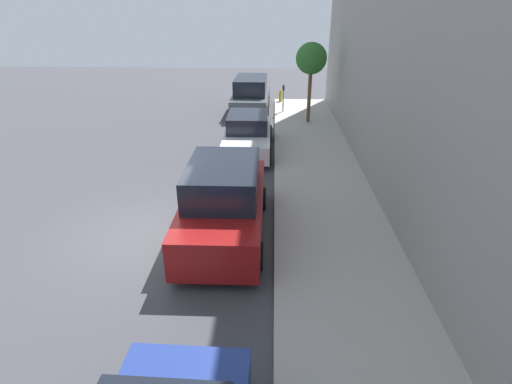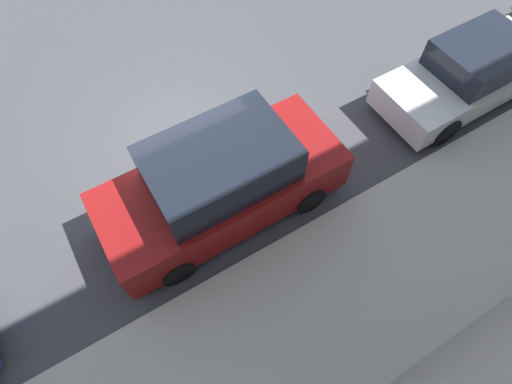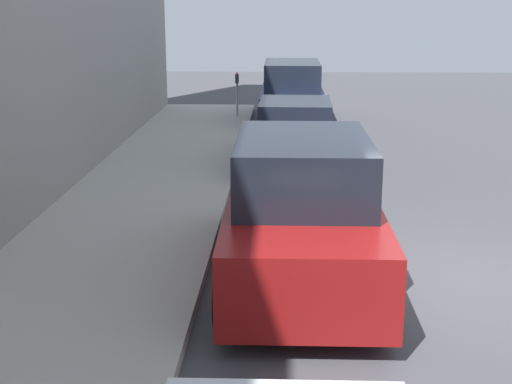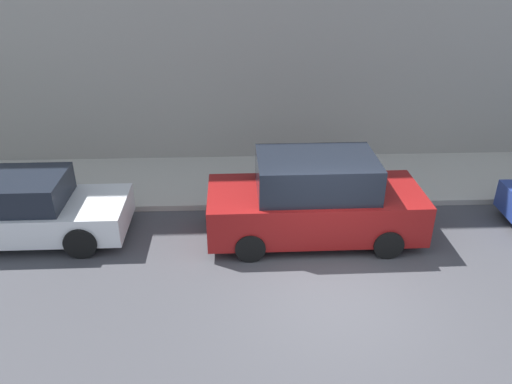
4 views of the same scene
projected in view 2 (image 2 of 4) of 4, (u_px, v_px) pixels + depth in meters
The scene contains 4 objects.
ground_plane at pixel (176, 138), 9.39m from camera, with size 60.00×60.00×0.00m, color #424247.
sidewalk at pixel (295, 327), 7.12m from camera, with size 3.11×32.00×0.15m.
parked_suv_third at pixel (222, 182), 7.66m from camera, with size 2.08×4.81×1.98m.
parked_sedan_fourth at pixel (470, 73), 9.46m from camera, with size 1.92×4.51×1.54m.
Camera 2 is at (6.01, -1.39, 7.44)m, focal length 28.00 mm.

